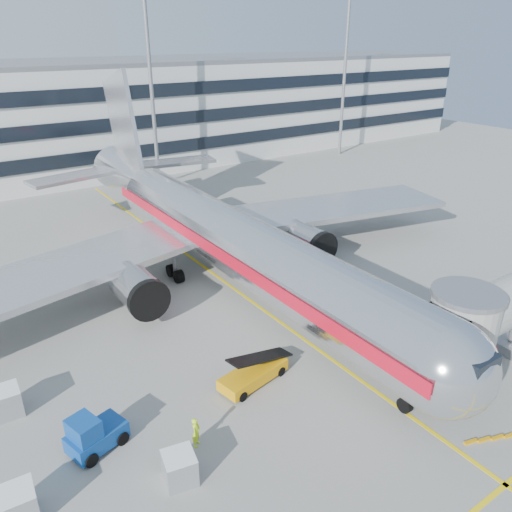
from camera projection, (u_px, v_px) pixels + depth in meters
ground at (310, 344)px, 33.70m from camera, size 180.00×180.00×0.00m
lead_in_line at (232, 287)px, 41.23m from camera, size 0.25×70.00×0.01m
stop_bar at (506, 485)px, 23.17m from camera, size 6.00×0.25×0.01m
main_jet at (220, 233)px, 40.80m from camera, size 50.95×48.70×16.06m
terminal at (60, 117)px, 74.13m from camera, size 150.00×24.25×15.60m
light_mast_centre at (150, 71)px, 63.38m from camera, size 2.40×1.20×25.45m
light_mast_east at (345, 63)px, 80.96m from camera, size 2.40×1.20×25.45m
belt_loader at (253, 373)px, 29.77m from camera, size 4.82×2.44×2.25m
baggage_tug at (93, 435)px, 24.80m from camera, size 3.17×2.45×2.13m
cargo_container_left at (18, 505)px, 21.23m from camera, size 1.60×1.60×1.61m
cargo_container_right at (6, 402)px, 27.20m from camera, size 1.57×1.57×1.61m
cargo_container_front at (180, 468)px, 23.11m from camera, size 1.70×1.70×1.53m
ramp_worker at (196, 432)px, 25.10m from camera, size 0.72×0.70×1.67m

